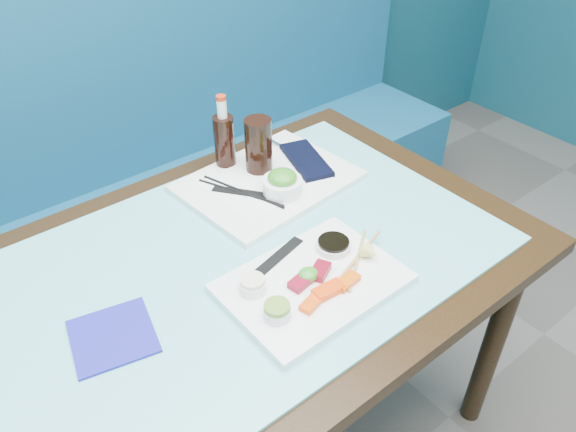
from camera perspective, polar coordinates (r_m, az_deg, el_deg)
booth_bench at (r=2.14m, az=-17.53°, el=-0.19°), size 3.00×0.56×1.17m
dining_table at (r=1.36m, az=-5.18°, el=-7.40°), size 1.40×0.90×0.75m
glass_top at (r=1.30m, az=-5.39°, el=-4.69°), size 1.22×0.76×0.01m
sashimi_plate at (r=1.23m, az=2.53°, el=-6.85°), size 0.38×0.28×0.02m
salmon_left at (r=1.17m, az=2.44°, el=-8.82°), size 0.06×0.04×0.01m
salmon_mid at (r=1.19m, az=4.13°, el=-7.54°), size 0.07×0.04×0.02m
salmon_right at (r=1.22m, az=6.05°, el=-6.63°), size 0.06×0.04×0.01m
tuna_left at (r=1.21m, az=1.30°, el=-6.73°), size 0.06×0.04×0.02m
tuna_right at (r=1.23m, az=3.28°, el=-5.59°), size 0.06×0.06×0.02m
seaweed_garnish at (r=1.22m, az=2.07°, el=-5.95°), size 0.05×0.05×0.03m
ramekin_wasabi at (r=1.14m, az=-1.12°, el=-9.80°), size 0.07×0.07×0.02m
wasabi_fill at (r=1.13m, az=-1.13°, el=-9.21°), size 0.07×0.07×0.01m
ramekin_ginger at (r=1.19m, az=-3.60°, el=-7.17°), size 0.07×0.07×0.02m
ginger_fill at (r=1.18m, az=-3.63°, el=-6.58°), size 0.06×0.06×0.01m
soy_dish at (r=1.30m, az=4.63°, el=-3.03°), size 0.11×0.11×0.02m
soy_fill at (r=1.29m, az=4.65°, el=-2.65°), size 0.10×0.10×0.01m
lemon_wedge at (r=1.27m, az=8.43°, el=-3.68°), size 0.05×0.04×0.04m
chopstick_sleeve at (r=1.27m, az=-1.06°, el=-4.18°), size 0.16×0.06×0.00m
wooden_chopstick_a at (r=1.27m, az=6.77°, el=-4.55°), size 0.24×0.08×0.01m
wooden_chopstick_b at (r=1.28m, az=7.09°, el=-4.38°), size 0.18×0.13×0.01m
serving_tray at (r=1.54m, az=-2.01°, el=3.52°), size 0.48×0.38×0.02m
paper_placemat at (r=1.53m, az=-2.01°, el=3.81°), size 0.34×0.24×0.00m
seaweed_bowl at (r=1.47m, az=-0.58°, el=3.05°), size 0.14×0.14×0.04m
seaweed_salad at (r=1.45m, az=-0.58°, el=3.97°), size 0.10×0.10×0.04m
cola_glass at (r=1.54m, az=-3.02°, el=7.18°), size 0.09×0.09×0.15m
navy_pouch at (r=1.60m, az=1.86°, el=5.69°), size 0.14×0.22×0.02m
fork at (r=1.67m, az=-0.64°, el=7.06°), size 0.02×0.10×0.01m
black_chopstick_a at (r=1.48m, az=-4.85°, el=2.38°), size 0.11×0.24×0.01m
black_chopstick_b at (r=1.48m, az=-4.59°, el=2.49°), size 0.09×0.25×0.01m
tray_sleeve at (r=1.48m, az=-4.72°, el=2.39°), size 0.12×0.14×0.00m
cola_bottle_body at (r=1.58m, az=-6.46°, el=7.33°), size 0.07×0.07×0.16m
cola_bottle_neck at (r=1.53m, az=-6.74°, el=10.79°), size 0.03×0.03×0.05m
cola_bottle_cap at (r=1.51m, az=-6.83°, el=11.84°), size 0.03×0.03×0.01m
blue_napkin at (r=1.19m, az=-17.38°, el=-11.58°), size 0.19×0.19×0.01m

